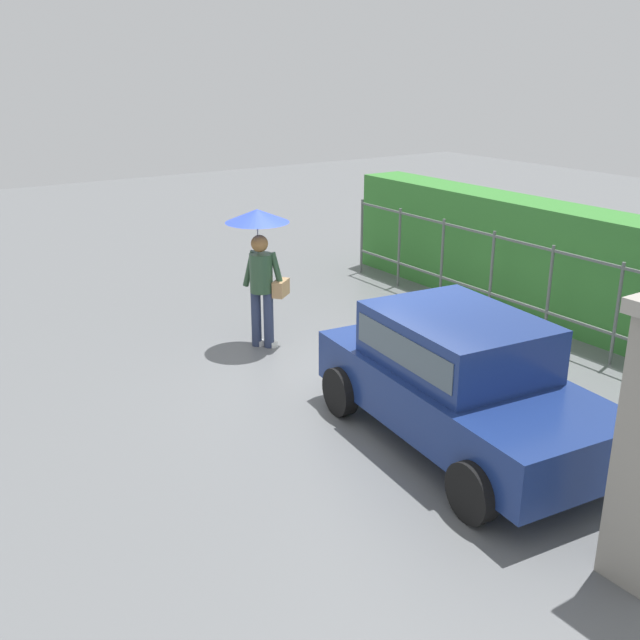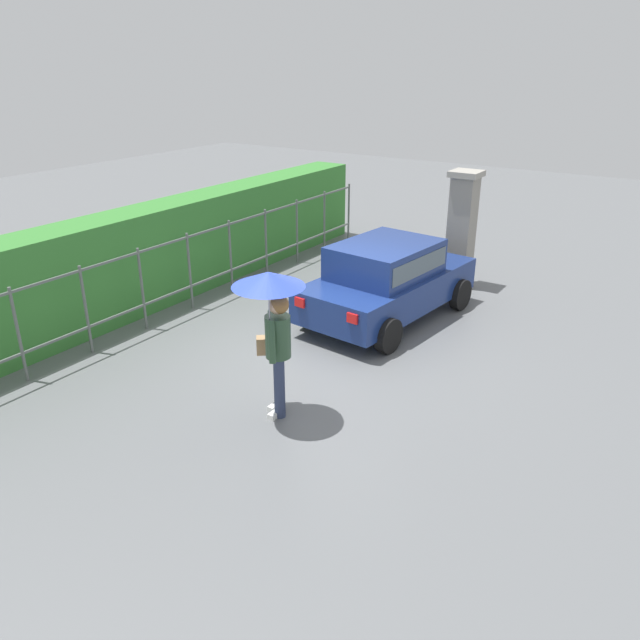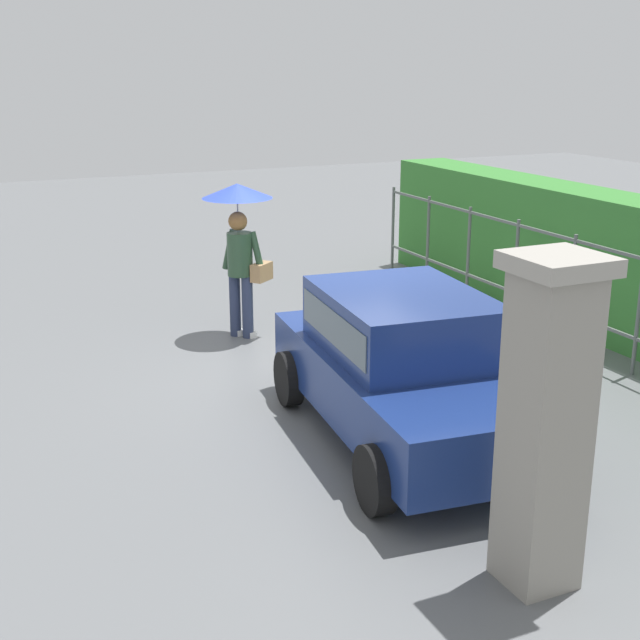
% 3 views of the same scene
% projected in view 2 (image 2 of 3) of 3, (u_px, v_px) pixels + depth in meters
% --- Properties ---
extents(ground_plane, '(40.00, 40.00, 0.00)m').
position_uv_depth(ground_plane, '(336.00, 348.00, 10.51)').
color(ground_plane, slate).
extents(car, '(3.87, 2.18, 1.48)m').
position_uv_depth(car, '(387.00, 278.00, 11.40)').
color(car, navy).
rests_on(car, ground).
extents(pedestrian, '(0.94, 0.94, 2.07)m').
position_uv_depth(pedestrian, '(273.00, 313.00, 7.99)').
color(pedestrian, '#2D3856').
rests_on(pedestrian, ground).
extents(gate_pillar, '(0.60, 0.60, 2.42)m').
position_uv_depth(gate_pillar, '(462.00, 228.00, 13.01)').
color(gate_pillar, gray).
rests_on(gate_pillar, ground).
extents(fence_section, '(10.71, 0.05, 1.50)m').
position_uv_depth(fence_section, '(211.00, 260.00, 12.34)').
color(fence_section, '#59605B').
rests_on(fence_section, ground).
extents(hedge_row, '(11.66, 0.90, 1.90)m').
position_uv_depth(hedge_row, '(179.00, 247.00, 12.73)').
color(hedge_row, '#387F33').
rests_on(hedge_row, ground).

